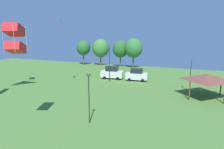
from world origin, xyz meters
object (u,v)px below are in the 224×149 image
object	(u,v)px
park_pavilion	(207,77)
light_post_0	(191,74)
treeline_tree_1	(101,48)
treeline_tree_3	(133,48)
kite_flying_7	(61,20)
parked_car_leftmost	(112,73)
light_post_2	(89,95)
treeline_tree_2	(120,49)
kite_flying_2	(15,39)
parked_car_second_from_left	(137,75)
light_post_1	(109,62)
treeline_tree_0	(83,48)

from	to	relation	value
park_pavilion	light_post_0	xyz separation A→B (m)	(-2.30, 1.58, 0.01)
treeline_tree_1	treeline_tree_3	world-z (taller)	treeline_tree_3
light_post_0	park_pavilion	bearing A→B (deg)	-34.47
kite_flying_7	parked_car_leftmost	world-z (taller)	kite_flying_7
light_post_2	treeline_tree_2	world-z (taller)	treeline_tree_2
treeline_tree_3	kite_flying_2	bearing A→B (deg)	-89.72
kite_flying_2	light_post_0	distance (m)	25.63
parked_car_leftmost	parked_car_second_from_left	bearing A→B (deg)	-5.11
light_post_2	park_pavilion	bearing A→B (deg)	50.81
kite_flying_2	light_post_1	distance (m)	22.33
light_post_1	treeline_tree_1	distance (m)	22.09
light_post_2	treeline_tree_1	bearing A→B (deg)	113.68
light_post_0	treeline_tree_3	world-z (taller)	treeline_tree_3
treeline_tree_1	treeline_tree_2	distance (m)	6.39
light_post_1	treeline_tree_0	distance (m)	24.08
park_pavilion	light_post_1	size ratio (longest dim) A/B	0.83
treeline_tree_1	kite_flying_7	bearing A→B (deg)	-79.52
parked_car_second_from_left	treeline_tree_2	distance (m)	18.94
kite_flying_7	parked_car_second_from_left	world-z (taller)	kite_flying_7
light_post_2	parked_car_second_from_left	bearing A→B (deg)	91.66
kite_flying_7	light_post_2	size ratio (longest dim) A/B	0.76
kite_flying_2	light_post_1	size ratio (longest dim) A/B	0.41
kite_flying_2	treeline_tree_1	distance (m)	42.44
light_post_0	treeline_tree_0	world-z (taller)	treeline_tree_0
kite_flying_2	kite_flying_7	distance (m)	16.82
light_post_0	light_post_1	world-z (taller)	light_post_1
treeline_tree_0	parked_car_second_from_left	bearing A→B (deg)	-35.23
kite_flying_2	treeline_tree_3	xyz separation A→B (m)	(-0.20, 40.01, -3.47)
light_post_2	treeline_tree_0	world-z (taller)	treeline_tree_0
parked_car_leftmost	light_post_0	xyz separation A→B (m)	(15.50, -4.75, 1.79)
parked_car_leftmost	park_pavilion	bearing A→B (deg)	-27.10
park_pavilion	treeline_tree_1	size ratio (longest dim) A/B	0.73
treeline_tree_1	light_post_1	bearing A→B (deg)	-60.16
treeline_tree_1	treeline_tree_3	bearing A→B (deg)	-4.71
kite_flying_7	light_post_1	distance (m)	11.86
park_pavilion	treeline_tree_0	xyz separation A→B (m)	(-33.40, 21.32, 2.11)
parked_car_leftmost	light_post_0	distance (m)	16.31
light_post_0	light_post_1	size ratio (longest dim) A/B	0.77
treeline_tree_2	light_post_1	bearing A→B (deg)	-76.47
light_post_2	kite_flying_7	bearing A→B (deg)	134.57
park_pavilion	parked_car_leftmost	bearing A→B (deg)	160.43
light_post_1	light_post_2	distance (m)	18.89
kite_flying_7	park_pavilion	bearing A→B (deg)	6.74
light_post_1	light_post_2	size ratio (longest dim) A/B	1.30
treeline_tree_3	light_post_2	bearing A→B (deg)	-80.95
kite_flying_2	light_post_0	xyz separation A→B (m)	(15.18, 19.81, -5.85)
light_post_1	treeline_tree_0	xyz separation A→B (m)	(-16.17, 17.80, 1.28)
kite_flying_7	light_post_1	world-z (taller)	kite_flying_7
treeline_tree_0	treeline_tree_2	bearing A→B (deg)	6.22
light_post_0	treeline_tree_0	size ratio (longest dim) A/B	0.72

